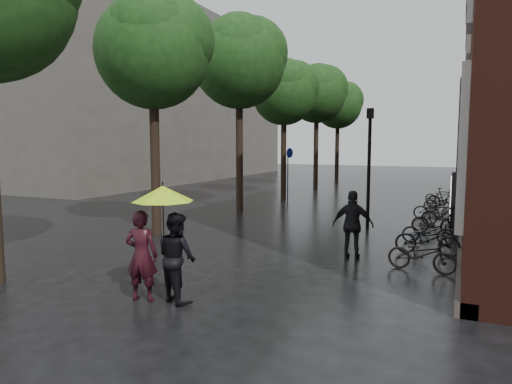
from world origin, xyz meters
The scene contains 11 objects.
ground centered at (0.00, 0.00, 0.00)m, with size 120.00×120.00×0.00m, color black.
bg_building centered at (-22.00, 28.00, 7.00)m, with size 16.00×30.00×14.00m, color #47423D.
street_trees centered at (-3.99, 15.91, 6.34)m, with size 4.33×34.03×8.91m.
person_burgundy centered at (-0.30, 1.44, 0.92)m, with size 0.67×0.44×1.83m, color black.
person_black centered at (0.36, 1.70, 0.89)m, with size 0.87×0.68×1.79m, color black.
lime_umbrella centered at (0.12, 1.61, 2.15)m, with size 1.22×1.22×1.78m.
pedestrian_walking centered at (2.79, 6.46, 0.94)m, with size 1.10×0.46×1.87m, color black.
parked_bicycles centered at (4.61, 12.75, 0.45)m, with size 2.07×14.39×1.01m.
ad_lightbox centered at (5.30, 13.41, 1.03)m, with size 0.31×1.36×2.06m.
lamp_post centered at (2.34, 10.97, 2.66)m, with size 0.23×0.23×4.38m.
cycle_sign centered at (-3.05, 17.17, 1.91)m, with size 0.15×0.53×2.89m.
Camera 1 is at (5.44, -5.68, 3.13)m, focal length 32.00 mm.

